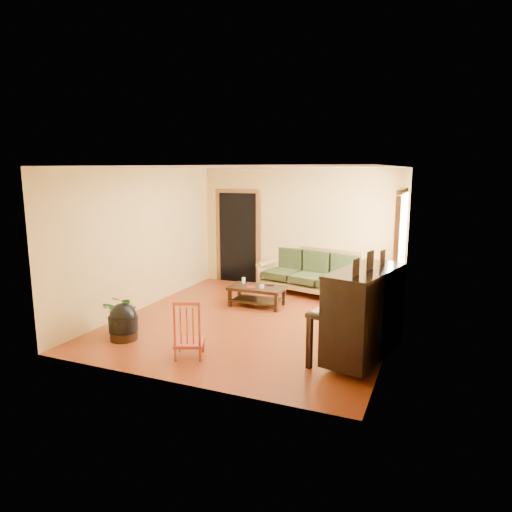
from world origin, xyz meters
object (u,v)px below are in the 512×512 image
at_px(potted_plant, 124,314).
at_px(red_chair, 189,328).
at_px(sofa, 310,272).
at_px(coffee_table, 257,296).
at_px(footstool, 124,326).
at_px(armchair, 371,300).
at_px(ceramic_crock, 395,295).
at_px(piano, 364,316).

bearing_deg(potted_plant, red_chair, -15.20).
height_order(sofa, potted_plant, sofa).
distance_m(coffee_table, potted_plant, 2.59).
height_order(sofa, coffee_table, sofa).
relative_size(coffee_table, potted_plant, 1.60).
bearing_deg(potted_plant, footstool, -53.54).
bearing_deg(footstool, red_chair, -8.50).
relative_size(armchair, potted_plant, 1.31).
height_order(armchair, footstool, armchair).
xyz_separation_m(footstool, ceramic_crock, (3.60, 3.82, -0.10)).
xyz_separation_m(footstool, potted_plant, (-0.14, 0.19, 0.12)).
xyz_separation_m(sofa, piano, (1.61, -3.02, 0.17)).
relative_size(red_chair, ceramic_crock, 3.73).
distance_m(coffee_table, armchair, 2.19).
distance_m(sofa, piano, 3.43).
distance_m(coffee_table, red_chair, 2.60).
relative_size(footstool, potted_plant, 0.68).
bearing_deg(red_chair, piano, -3.21).
distance_m(footstool, ceramic_crock, 5.25).
height_order(coffee_table, potted_plant, potted_plant).
bearing_deg(sofa, coffee_table, -106.10).
height_order(coffee_table, red_chair, red_chair).
height_order(red_chair, ceramic_crock, red_chair).
distance_m(piano, potted_plant, 3.68).
bearing_deg(potted_plant, armchair, 28.83).
height_order(sofa, armchair, sofa).
relative_size(armchair, ceramic_crock, 3.82).
bearing_deg(piano, potted_plant, -160.61).
bearing_deg(footstool, ceramic_crock, 46.73).
bearing_deg(armchair, potted_plant, -147.33).
bearing_deg(red_chair, potted_plant, 142.67).
height_order(armchair, red_chair, armchair).
relative_size(sofa, piano, 1.51).
height_order(sofa, ceramic_crock, sofa).
height_order(coffee_table, armchair, armchair).
relative_size(coffee_table, ceramic_crock, 4.67).
bearing_deg(ceramic_crock, coffee_table, -149.26).
relative_size(sofa, coffee_table, 2.09).
bearing_deg(sofa, red_chair, -85.72).
relative_size(armchair, piano, 0.59).
distance_m(piano, ceramic_crock, 3.29).
xyz_separation_m(piano, footstool, (-3.51, -0.58, -0.43)).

